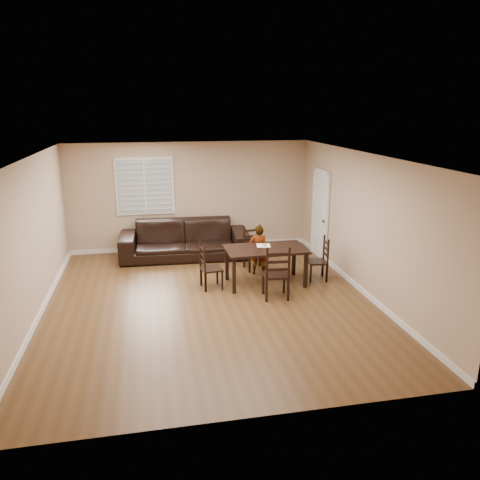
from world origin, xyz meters
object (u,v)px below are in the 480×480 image
dining_table (266,252)px  child (258,250)px  chair_near (253,249)px  chair_right (322,260)px  chair_far (277,276)px  chair_left (206,268)px  sofa (185,240)px  donut (264,244)px

dining_table → child: bearing=90.0°
chair_near → chair_right: bearing=-46.7°
dining_table → chair_far: (0.00, -0.87, -0.20)m
chair_far → child: 1.46m
chair_right → dining_table: bearing=-82.7°
chair_far → chair_right: chair_far is taller
chair_left → sofa: size_ratio=0.31×
donut → chair_far: bearing=-91.0°
chair_far → donut: (0.02, 1.05, 0.31)m
chair_right → child: bearing=-108.2°
chair_far → dining_table: bearing=-85.2°
donut → sofa: 2.44m
sofa → chair_left: bearing=-80.6°
dining_table → child: 0.60m
dining_table → child: size_ratio=1.51×
chair_far → chair_right: size_ratio=1.14×
chair_far → child: bearing=-84.9°
chair_far → chair_right: 1.51m
chair_far → chair_left: bearing=-29.5°
chair_near → child: bearing=-94.8°
chair_near → chair_left: size_ratio=1.03×
sofa → dining_table: bearing=-51.9°
chair_right → sofa: (-2.71, 2.08, 0.03)m
dining_table → child: child is taller
donut → sofa: (-1.50, 1.89, -0.34)m
chair_near → chair_far: chair_far is taller
chair_right → child: size_ratio=0.85×
chair_far → chair_left: 1.49m
chair_far → chair_left: size_ratio=1.12×
dining_table → chair_right: size_ratio=1.78×
dining_table → chair_near: (-0.03, 1.03, -0.24)m
chair_left → sofa: 2.12m
dining_table → donut: donut is taller
donut → chair_left: bearing=-170.3°
chair_near → chair_right: size_ratio=1.05×
chair_right → chair_left: bearing=-82.0°
chair_far → sofa: size_ratio=0.35×
chair_near → chair_far: size_ratio=0.92×
chair_left → dining_table: bearing=-95.9°
chair_right → child: child is taller
chair_far → chair_near: bearing=-84.4°
chair_near → child: child is taller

